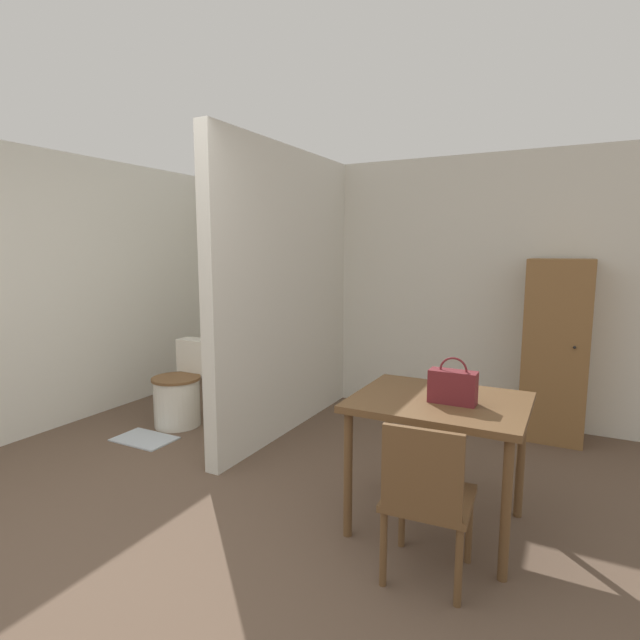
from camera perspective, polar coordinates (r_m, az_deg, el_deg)
name	(u,v)px	position (r m, az deg, el deg)	size (l,w,h in m)	color
ground_plane	(115,597)	(2.87, -22.40, -27.22)	(16.00, 16.00, 0.00)	brown
wall_back	(379,286)	(5.27, 6.77, 3.92)	(5.66, 0.12, 2.50)	silver
wall_left	(78,289)	(5.31, -25.88, 3.19)	(0.12, 4.40, 2.50)	silver
partition_wall	(287,292)	(4.44, -3.84, 3.17)	(0.12, 2.16, 2.50)	silver
dining_table	(439,415)	(3.01, 13.47, -10.50)	(0.97, 0.79, 0.78)	brown
wooden_chair	(426,496)	(2.61, 12.06, -19.03)	(0.44, 0.44, 0.83)	brown
toilet	(181,392)	(4.89, -15.60, -7.91)	(0.44, 0.59, 0.77)	silver
handbag	(453,386)	(2.89, 14.93, -7.31)	(0.26, 0.11, 0.26)	maroon
wooden_cabinet	(556,350)	(4.71, 25.35, -3.15)	(0.51, 0.45, 1.55)	brown
bath_mat	(145,439)	(4.68, -19.42, -12.70)	(0.51, 0.33, 0.01)	#B2BCC6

